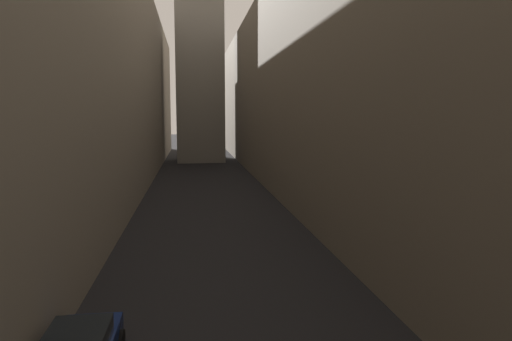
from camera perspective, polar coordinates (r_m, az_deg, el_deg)
name	(u,v)px	position (r m, az deg, el deg)	size (l,w,h in m)	color
ground_plane	(208,194)	(40.97, -5.89, -2.87)	(264.00, 264.00, 0.00)	black
building_block_left	(80,77)	(43.55, -20.90, 10.66)	(10.79, 108.00, 20.25)	gray
building_block_right	(328,86)	(44.31, 8.82, 10.22)	(11.54, 108.00, 19.13)	#756B5B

